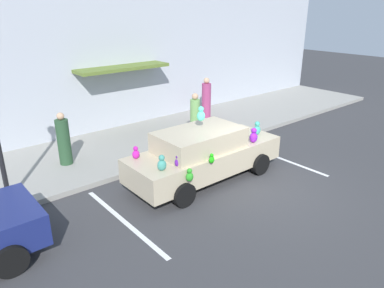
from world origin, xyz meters
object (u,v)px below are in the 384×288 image
plush_covered_car (204,154)px  pedestrian_near_shopfront (206,99)px  teddy_bear_on_sidewalk (202,132)px  pedestrian_walking_past (195,118)px  pedestrian_by_lamp (64,141)px

plush_covered_car → pedestrian_near_shopfront: size_ratio=2.72×
teddy_bear_on_sidewalk → pedestrian_walking_past: (-0.18, 0.20, 0.53)m
pedestrian_near_shopfront → pedestrian_by_lamp: bearing=-171.9°
teddy_bear_on_sidewalk → pedestrian_by_lamp: (-4.71, 1.02, 0.49)m
plush_covered_car → pedestrian_walking_past: size_ratio=2.78×
pedestrian_by_lamp → teddy_bear_on_sidewalk: bearing=-12.3°
pedestrian_near_shopfront → pedestrian_walking_past: (-2.15, -1.78, -0.01)m
teddy_bear_on_sidewalk → pedestrian_by_lamp: 4.85m
pedestrian_near_shopfront → pedestrian_walking_past: 2.79m
teddy_bear_on_sidewalk → plush_covered_car: bearing=-130.5°
plush_covered_car → teddy_bear_on_sidewalk: size_ratio=8.50×
pedestrian_near_shopfront → teddy_bear_on_sidewalk: bearing=-134.8°
pedestrian_walking_past → plush_covered_car: bearing=-125.4°
pedestrian_near_shopfront → pedestrian_walking_past: bearing=-140.4°
plush_covered_car → pedestrian_walking_past: plush_covered_car is taller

